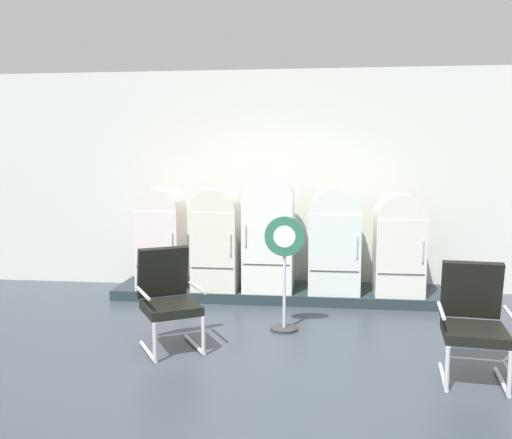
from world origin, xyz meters
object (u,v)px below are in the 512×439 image
at_px(armchair_left, 168,295).
at_px(sign_stand, 284,276).
at_px(armchair_right, 473,317).
at_px(refrigerator_0, 161,235).
at_px(refrigerator_4, 399,241).
at_px(refrigerator_3, 334,237).
at_px(refrigerator_2, 269,227).
at_px(refrigerator_1, 216,236).

xyz_separation_m(armchair_left, sign_stand, (1.16, 0.69, 0.08)).
bearing_deg(armchair_right, sign_stand, 147.54).
xyz_separation_m(refrigerator_0, refrigerator_4, (3.26, 0.00, -0.03)).
distance_m(refrigerator_3, armchair_left, 2.73).
bearing_deg(refrigerator_4, armchair_right, -82.06).
height_order(refrigerator_0, refrigerator_3, refrigerator_3).
relative_size(armchair_left, sign_stand, 0.79).
relative_size(refrigerator_3, sign_stand, 1.09).
bearing_deg(armchair_left, sign_stand, 30.68).
distance_m(armchair_left, sign_stand, 1.35).
bearing_deg(refrigerator_3, sign_stand, -112.75).
xyz_separation_m(refrigerator_0, refrigerator_2, (1.52, 0.05, 0.13)).
bearing_deg(armchair_right, refrigerator_0, 145.62).
bearing_deg(sign_stand, refrigerator_4, 42.99).
xyz_separation_m(refrigerator_0, refrigerator_1, (0.78, 0.00, 0.00)).
bearing_deg(sign_stand, armchair_right, -32.46).
relative_size(refrigerator_0, refrigerator_2, 0.86).
relative_size(refrigerator_2, armchair_right, 1.58).
xyz_separation_m(refrigerator_0, sign_stand, (1.83, -1.34, -0.25)).
height_order(refrigerator_3, armchair_left, refrigerator_3).
xyz_separation_m(armchair_right, sign_stand, (-1.78, 1.13, 0.08)).
relative_size(refrigerator_1, refrigerator_4, 1.04).
height_order(refrigerator_0, armchair_right, refrigerator_0).
relative_size(refrigerator_4, sign_stand, 1.03).
bearing_deg(sign_stand, refrigerator_3, 67.25).
height_order(refrigerator_1, refrigerator_3, refrigerator_3).
distance_m(refrigerator_1, refrigerator_3, 1.63).
bearing_deg(refrigerator_0, armchair_left, -71.82).
bearing_deg(refrigerator_3, refrigerator_0, -178.78).
bearing_deg(armchair_left, refrigerator_1, 86.67).
bearing_deg(refrigerator_1, refrigerator_3, 1.79).
bearing_deg(refrigerator_3, armchair_left, -130.02).
height_order(refrigerator_0, refrigerator_1, refrigerator_1).
xyz_separation_m(refrigerator_1, armchair_left, (-0.12, -2.03, -0.33)).
height_order(refrigerator_2, armchair_right, refrigerator_2).
distance_m(armchair_left, armchair_right, 2.98).
relative_size(refrigerator_0, refrigerator_1, 1.00).
distance_m(refrigerator_0, refrigerator_4, 3.26).
bearing_deg(refrigerator_0, refrigerator_2, 1.71).
relative_size(refrigerator_0, armchair_right, 1.35).
relative_size(armchair_left, armchair_right, 1.00).
height_order(refrigerator_2, armchair_left, refrigerator_2).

